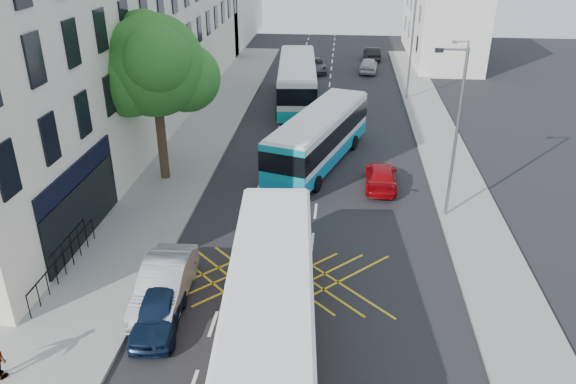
% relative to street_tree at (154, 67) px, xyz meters
% --- Properties ---
extents(pavement_left, '(5.00, 70.00, 0.15)m').
position_rel_street_tree_xyz_m(pavement_left, '(0.01, 0.03, -6.22)').
color(pavement_left, gray).
rests_on(pavement_left, ground).
extents(pavement_right, '(3.00, 70.00, 0.15)m').
position_rel_street_tree_xyz_m(pavement_right, '(16.01, 0.03, -6.22)').
color(pavement_right, gray).
rests_on(pavement_right, ground).
extents(terrace_main, '(8.30, 45.00, 13.50)m').
position_rel_street_tree_xyz_m(terrace_main, '(-5.49, 9.52, 0.46)').
color(terrace_main, '#ECE4C5').
rests_on(terrace_main, ground).
extents(building_right, '(6.00, 18.00, 8.00)m').
position_rel_street_tree_xyz_m(building_right, '(19.51, 33.03, -2.29)').
color(building_right, silver).
rests_on(building_right, ground).
extents(street_tree, '(6.30, 5.70, 8.80)m').
position_rel_street_tree_xyz_m(street_tree, '(0.00, 0.00, 0.00)').
color(street_tree, '#382619').
rests_on(street_tree, pavement_left).
extents(lamp_near, '(1.45, 0.15, 8.00)m').
position_rel_street_tree_xyz_m(lamp_near, '(14.71, -2.97, -1.68)').
color(lamp_near, slate).
rests_on(lamp_near, pavement_right).
extents(lamp_far, '(1.45, 0.15, 8.00)m').
position_rel_street_tree_xyz_m(lamp_far, '(14.71, 17.03, -1.68)').
color(lamp_far, slate).
rests_on(lamp_far, pavement_right).
extents(railings, '(0.08, 5.60, 1.14)m').
position_rel_street_tree_xyz_m(railings, '(-1.19, -9.67, -5.57)').
color(railings, black).
rests_on(railings, pavement_left).
extents(bus_near, '(3.62, 11.85, 3.28)m').
position_rel_street_tree_xyz_m(bus_near, '(7.55, -13.10, -4.56)').
color(bus_near, silver).
rests_on(bus_near, ground).
extents(bus_mid, '(5.76, 11.24, 3.09)m').
position_rel_street_tree_xyz_m(bus_mid, '(8.37, 3.13, -4.67)').
color(bus_mid, silver).
rests_on(bus_mid, ground).
extents(bus_far, '(3.70, 12.16, 3.37)m').
position_rel_street_tree_xyz_m(bus_far, '(6.11, 15.05, -4.52)').
color(bus_far, silver).
rests_on(bus_far, ground).
extents(parked_car_blue, '(1.90, 3.96, 1.31)m').
position_rel_street_tree_xyz_m(parked_car_blue, '(3.46, -12.25, -5.64)').
color(parked_car_blue, '#0C1A32').
rests_on(parked_car_blue, ground).
extents(parked_car_silver, '(1.84, 4.79, 1.56)m').
position_rel_street_tree_xyz_m(parked_car_silver, '(3.25, -10.77, -5.51)').
color(parked_car_silver, '#999AA0').
rests_on(parked_car_silver, ground).
extents(red_hatchback, '(1.84, 4.17, 1.19)m').
position_rel_street_tree_xyz_m(red_hatchback, '(11.85, 0.20, -5.70)').
color(red_hatchback, '#A8070D').
rests_on(red_hatchback, ground).
extents(distant_car_grey, '(2.57, 4.67, 1.24)m').
position_rel_street_tree_xyz_m(distant_car_grey, '(6.99, 25.56, -5.67)').
color(distant_car_grey, '#3F4246').
rests_on(distant_car_grey, ground).
extents(distant_car_silver, '(1.97, 4.15, 1.37)m').
position_rel_street_tree_xyz_m(distant_car_silver, '(12.03, 25.78, -5.61)').
color(distant_car_silver, '#ABAFB3').
rests_on(distant_car_silver, ground).
extents(distant_car_dark, '(1.70, 3.95, 1.27)m').
position_rel_street_tree_xyz_m(distant_car_dark, '(12.57, 31.21, -5.66)').
color(distant_car_dark, black).
rests_on(distant_car_dark, ground).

